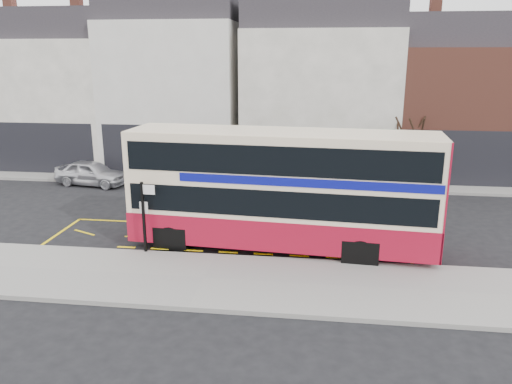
# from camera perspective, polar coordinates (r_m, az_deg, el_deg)

# --- Properties ---
(ground) EXTENTS (120.00, 120.00, 0.00)m
(ground) POSITION_cam_1_polar(r_m,az_deg,el_deg) (18.67, -4.34, -7.14)
(ground) COLOR black
(ground) RESTS_ON ground
(pavement) EXTENTS (40.00, 4.00, 0.15)m
(pavement) POSITION_cam_1_polar(r_m,az_deg,el_deg) (16.59, -5.96, -9.92)
(pavement) COLOR gray
(pavement) RESTS_ON ground
(kerb) EXTENTS (40.00, 0.15, 0.15)m
(kerb) POSITION_cam_1_polar(r_m,az_deg,el_deg) (18.30, -4.59, -7.37)
(kerb) COLOR gray
(kerb) RESTS_ON ground
(far_pavement) EXTENTS (50.00, 3.00, 0.15)m
(far_pavement) POSITION_cam_1_polar(r_m,az_deg,el_deg) (28.97, 0.01, 1.33)
(far_pavement) COLOR gray
(far_pavement) RESTS_ON ground
(road_markings) EXTENTS (14.00, 3.40, 0.01)m
(road_markings) POSITION_cam_1_polar(r_m,az_deg,el_deg) (20.12, -3.43, -5.39)
(road_markings) COLOR yellow
(road_markings) RESTS_ON ground
(terrace_far_left) EXTENTS (8.00, 8.01, 10.80)m
(terrace_far_left) POSITION_cam_1_polar(r_m,az_deg,el_deg) (36.22, -21.21, 10.77)
(terrace_far_left) COLOR white
(terrace_far_left) RESTS_ON ground
(terrace_left) EXTENTS (8.00, 8.01, 11.80)m
(terrace_left) POSITION_cam_1_polar(r_m,az_deg,el_deg) (33.17, -8.76, 12.14)
(terrace_left) COLOR silver
(terrace_left) RESTS_ON ground
(terrace_green_shop) EXTENTS (9.00, 8.01, 11.30)m
(terrace_green_shop) POSITION_cam_1_polar(r_m,az_deg,el_deg) (31.91, 7.33, 11.61)
(terrace_green_shop) COLOR white
(terrace_green_shop) RESTS_ON ground
(terrace_right) EXTENTS (9.00, 8.01, 10.30)m
(terrace_right) POSITION_cam_1_polar(r_m,az_deg,el_deg) (33.17, 23.27, 9.78)
(terrace_right) COLOR brown
(terrace_right) RESTS_ON ground
(double_decker_bus) EXTENTS (11.42, 3.40, 4.50)m
(double_decker_bus) POSITION_cam_1_polar(r_m,az_deg,el_deg) (18.44, 3.03, 0.37)
(double_decker_bus) COLOR #F7E0BC
(double_decker_bus) RESTS_ON ground
(bus_stop_post) EXTENTS (0.65, 0.13, 2.64)m
(bus_stop_post) POSITION_cam_1_polar(r_m,az_deg,el_deg) (18.39, -12.58, -2.00)
(bus_stop_post) COLOR black
(bus_stop_post) RESTS_ON pavement
(car_silver) EXTENTS (4.34, 2.30, 1.40)m
(car_silver) POSITION_cam_1_polar(r_m,az_deg,el_deg) (29.60, -18.28, 2.09)
(car_silver) COLOR silver
(car_silver) RESTS_ON ground
(car_grey) EXTENTS (4.81, 2.83, 1.50)m
(car_grey) POSITION_cam_1_polar(r_m,az_deg,el_deg) (27.21, 3.41, 1.83)
(car_grey) COLOR #3C3F43
(car_grey) RESTS_ON ground
(car_white) EXTENTS (4.90, 2.04, 1.41)m
(car_white) POSITION_cam_1_polar(r_m,az_deg,el_deg) (27.23, 12.91, 1.38)
(car_white) COLOR silver
(car_white) RESTS_ON ground
(street_tree_right) EXTENTS (2.35, 2.35, 5.07)m
(street_tree_right) POSITION_cam_1_polar(r_m,az_deg,el_deg) (28.17, 17.20, 7.24)
(street_tree_right) COLOR #311D16
(street_tree_right) RESTS_ON ground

